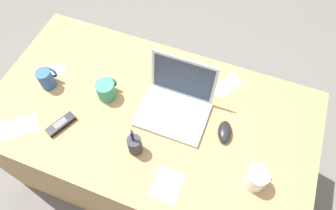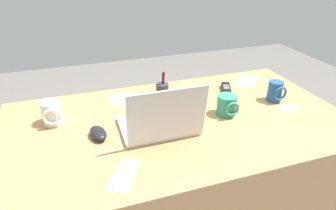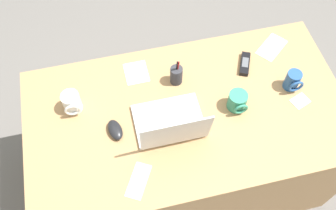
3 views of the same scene
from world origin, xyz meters
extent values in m
plane|color=slate|center=(0.00, 0.00, 0.00)|extent=(6.00, 6.00, 0.00)
cube|color=tan|center=(0.00, 0.00, 0.37)|extent=(1.54, 0.84, 0.74)
cube|color=silver|center=(0.10, 0.03, 0.75)|extent=(0.32, 0.23, 0.02)
cube|color=silver|center=(0.10, 0.05, 0.76)|extent=(0.26, 0.12, 0.00)
cube|color=silver|center=(0.10, -0.04, 0.76)|extent=(0.09, 0.05, 0.00)
cube|color=silver|center=(0.10, 0.16, 0.87)|extent=(0.31, 0.04, 0.22)
cube|color=#283347|center=(0.10, 0.16, 0.87)|extent=(0.28, 0.03, 0.20)
ellipsoid|color=black|center=(0.35, 0.03, 0.76)|extent=(0.08, 0.12, 0.04)
cylinder|color=#26518C|center=(-0.53, -0.03, 0.80)|extent=(0.07, 0.07, 0.10)
torus|color=#26518C|center=(-0.53, 0.01, 0.80)|extent=(0.07, 0.01, 0.07)
cylinder|color=white|center=(0.52, -0.15, 0.80)|extent=(0.08, 0.08, 0.10)
torus|color=white|center=(0.52, -0.10, 0.80)|extent=(0.07, 0.01, 0.07)
cylinder|color=#338C6B|center=(-0.23, 0.02, 0.79)|extent=(0.09, 0.09, 0.09)
torus|color=#338C6B|center=(-0.23, 0.07, 0.80)|extent=(0.07, 0.01, 0.07)
cube|color=black|center=(-0.35, -0.20, 0.76)|extent=(0.10, 0.14, 0.02)
cube|color=#595B60|center=(-0.35, -0.20, 0.77)|extent=(0.05, 0.07, 0.00)
cylinder|color=#333338|center=(0.01, -0.19, 0.79)|extent=(0.06, 0.06, 0.10)
cylinder|color=#1933B2|center=(0.01, -0.19, 0.83)|extent=(0.02, 0.02, 0.13)
cylinder|color=black|center=(0.01, -0.19, 0.83)|extent=(0.01, 0.02, 0.14)
cylinder|color=red|center=(0.01, -0.19, 0.84)|extent=(0.01, 0.03, 0.15)
cube|color=white|center=(0.20, -0.28, 0.74)|extent=(0.12, 0.14, 0.00)
cube|color=white|center=(0.29, 0.28, 0.74)|extent=(0.14, 0.17, 0.00)
cube|color=white|center=(-0.53, -0.28, 0.74)|extent=(0.20, 0.19, 0.00)
cube|color=white|center=(-0.54, 0.07, 0.74)|extent=(0.10, 0.09, 0.00)
camera|label=1|loc=(0.33, -0.62, 1.99)|focal=32.62mm
camera|label=2|loc=(0.39, 1.04, 1.41)|focal=30.82mm
camera|label=3|loc=(0.30, 0.86, 2.29)|focal=40.47mm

